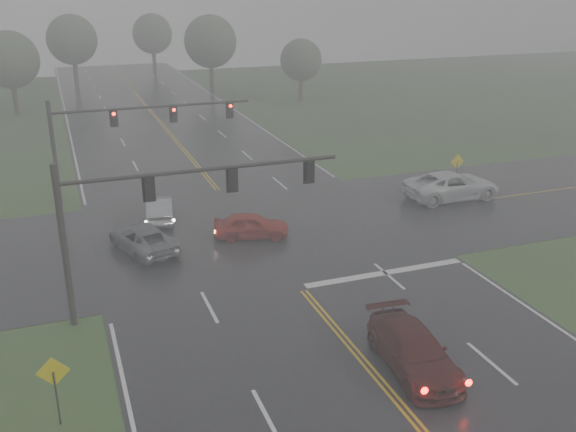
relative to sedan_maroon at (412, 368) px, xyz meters
name	(u,v)px	position (x,y,z in m)	size (l,w,h in m)	color
main_road	(263,244)	(-1.53, 13.24, 0.00)	(18.00, 160.00, 0.02)	black
cross_street	(253,231)	(-1.53, 15.24, 0.00)	(120.00, 14.00, 0.02)	black
stop_bar	(385,273)	(2.97, 7.64, 0.00)	(8.50, 0.50, 0.01)	silver
sedan_maroon	(412,368)	(0.00, 0.00, 0.00)	(2.13, 5.23, 1.52)	#3E0D0B
sedan_red	(251,238)	(-1.87, 14.35, 0.00)	(1.69, 4.20, 1.43)	#9C170E
sedan_silver	(161,220)	(-6.20, 18.86, 0.00)	(1.51, 4.33, 1.43)	gray
car_grey	(144,251)	(-7.83, 14.55, 0.00)	(2.30, 4.99, 1.39)	slate
pickup_white	(451,198)	(12.50, 16.24, 0.00)	(2.93, 6.35, 1.76)	silver
signal_gantry_near	(153,205)	(-8.07, 7.81, 4.91)	(12.01, 0.31, 7.01)	black
signal_gantry_far	(118,128)	(-7.74, 23.67, 4.76)	(12.76, 0.34, 6.73)	black
sign_diamond_west	(54,380)	(-12.48, 1.23, 1.70)	(1.05, 0.12, 2.52)	black
sign_diamond_east	(457,166)	(13.78, 17.70, 1.72)	(1.06, 0.10, 2.55)	black
tree_nw_a	(10,60)	(-15.03, 55.41, 5.69)	(5.89, 5.89, 8.65)	#2F271E
tree_ne_a	(210,42)	(7.68, 61.90, 6.21)	(6.43, 6.43, 9.45)	#2F271E
tree_n_mid	(72,40)	(-8.11, 71.42, 6.12)	(6.34, 6.34, 9.31)	#2F271E
tree_e_near	(301,60)	(16.11, 52.80, 4.66)	(4.84, 4.84, 7.10)	#2F271E
tree_n_far	(152,34)	(3.80, 82.29, 5.67)	(5.88, 5.88, 8.63)	#2F271E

